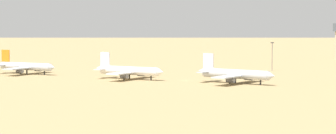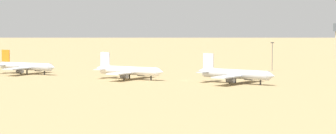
{
  "view_description": "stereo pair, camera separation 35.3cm",
  "coord_description": "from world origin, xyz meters",
  "px_view_note": "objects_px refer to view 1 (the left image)",
  "views": [
    {
      "loc": [
        139.71,
        -315.07,
        30.72
      ],
      "look_at": [
        -9.4,
        0.56,
        6.0
      ],
      "focal_mm": 78.43,
      "sensor_mm": 36.0,
      "label": 1
    },
    {
      "loc": [
        140.03,
        -314.92,
        30.72
      ],
      "look_at": [
        -9.4,
        0.56,
        6.0
      ],
      "focal_mm": 78.43,
      "sensor_mm": 36.0,
      "label": 2
    }
  ],
  "objects_px": {
    "parked_jet_orange_1": "(26,66)",
    "parked_jet_white_2": "(129,71)",
    "light_pole_mid": "(272,54)",
    "parked_jet_white_3": "(235,74)"
  },
  "relations": [
    {
      "from": "parked_jet_white_3",
      "to": "parked_jet_orange_1",
      "type": "bearing_deg",
      "value": -170.85
    },
    {
      "from": "parked_jet_white_2",
      "to": "light_pole_mid",
      "type": "distance_m",
      "value": 93.92
    },
    {
      "from": "parked_jet_white_2",
      "to": "light_pole_mid",
      "type": "xyz_separation_m",
      "value": [
        45.92,
        81.78,
        4.93
      ]
    },
    {
      "from": "parked_jet_orange_1",
      "to": "parked_jet_white_2",
      "type": "relative_size",
      "value": 0.98
    },
    {
      "from": "light_pole_mid",
      "to": "parked_jet_white_3",
      "type": "bearing_deg",
      "value": -84.57
    },
    {
      "from": "parked_jet_white_3",
      "to": "light_pole_mid",
      "type": "bearing_deg",
      "value": 106.12
    },
    {
      "from": "parked_jet_white_3",
      "to": "light_pole_mid",
      "type": "relative_size",
      "value": 2.52
    },
    {
      "from": "parked_jet_white_2",
      "to": "light_pole_mid",
      "type": "bearing_deg",
      "value": 65.52
    },
    {
      "from": "parked_jet_orange_1",
      "to": "parked_jet_white_2",
      "type": "height_order",
      "value": "parked_jet_white_2"
    },
    {
      "from": "parked_jet_white_3",
      "to": "parked_jet_white_2",
      "type": "bearing_deg",
      "value": -168.06
    }
  ]
}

